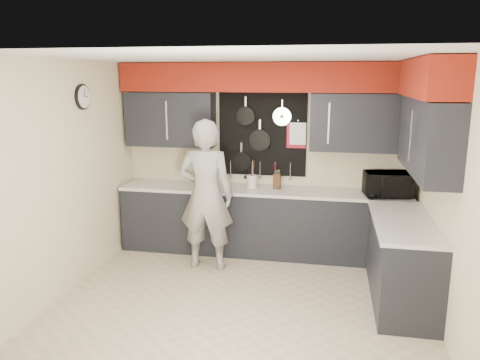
% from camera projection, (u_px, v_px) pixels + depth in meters
% --- Properties ---
extents(ground, '(4.00, 4.00, 0.00)m').
position_uv_depth(ground, '(243.00, 300.00, 5.17)').
color(ground, beige).
rests_on(ground, ground).
extents(back_wall_assembly, '(4.00, 0.36, 2.60)m').
position_uv_depth(back_wall_assembly, '(266.00, 107.00, 6.26)').
color(back_wall_assembly, beige).
rests_on(back_wall_assembly, ground).
extents(right_wall_assembly, '(0.36, 3.50, 2.60)m').
position_uv_depth(right_wall_assembly, '(431.00, 125.00, 4.65)').
color(right_wall_assembly, beige).
rests_on(right_wall_assembly, ground).
extents(left_wall_assembly, '(0.05, 3.50, 2.60)m').
position_uv_depth(left_wall_assembly, '(69.00, 174.00, 5.26)').
color(left_wall_assembly, beige).
rests_on(left_wall_assembly, ground).
extents(base_cabinets, '(3.95, 2.20, 0.92)m').
position_uv_depth(base_cabinets, '(296.00, 231.00, 6.06)').
color(base_cabinets, black).
rests_on(base_cabinets, ground).
extents(microwave, '(0.62, 0.47, 0.31)m').
position_uv_depth(microwave, '(388.00, 184.00, 5.93)').
color(microwave, black).
rests_on(microwave, base_cabinets).
extents(knife_block, '(0.10, 0.10, 0.21)m').
position_uv_depth(knife_block, '(277.00, 181.00, 6.33)').
color(knife_block, '#321C10').
rests_on(knife_block, base_cabinets).
extents(utensil_crock, '(0.13, 0.13, 0.17)m').
position_uv_depth(utensil_crock, '(252.00, 181.00, 6.40)').
color(utensil_crock, white).
rests_on(utensil_crock, base_cabinets).
extents(coffee_maker, '(0.22, 0.25, 0.31)m').
position_uv_depth(coffee_maker, '(204.00, 175.00, 6.46)').
color(coffee_maker, black).
rests_on(coffee_maker, base_cabinets).
extents(person, '(0.70, 0.46, 1.91)m').
position_uv_depth(person, '(206.00, 195.00, 5.86)').
color(person, '#A0A09E').
rests_on(person, ground).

